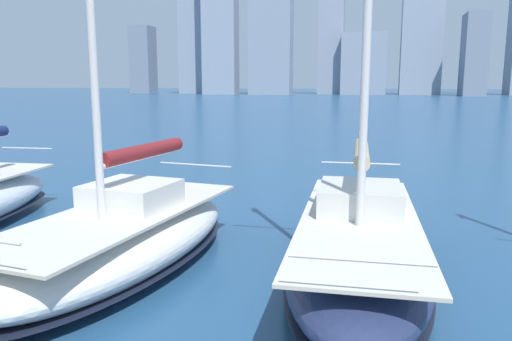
# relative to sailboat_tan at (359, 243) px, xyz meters

# --- Properties ---
(city_skyline) EXTENTS (167.66, 24.05, 53.27)m
(city_skyline) POSITION_rel_sailboat_tan_xyz_m (-6.98, -153.36, 20.03)
(city_skyline) COLOR gray
(city_skyline) RESTS_ON ground
(sailboat_tan) EXTENTS (3.17, 8.72, 9.51)m
(sailboat_tan) POSITION_rel_sailboat_tan_xyz_m (0.00, 0.00, 0.00)
(sailboat_tan) COLOR navy
(sailboat_tan) RESTS_ON ground
(sailboat_maroon) EXTENTS (3.80, 7.92, 10.14)m
(sailboat_maroon) POSITION_rel_sailboat_tan_xyz_m (4.93, 0.87, 0.01)
(sailboat_maroon) COLOR white
(sailboat_maroon) RESTS_ON ground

